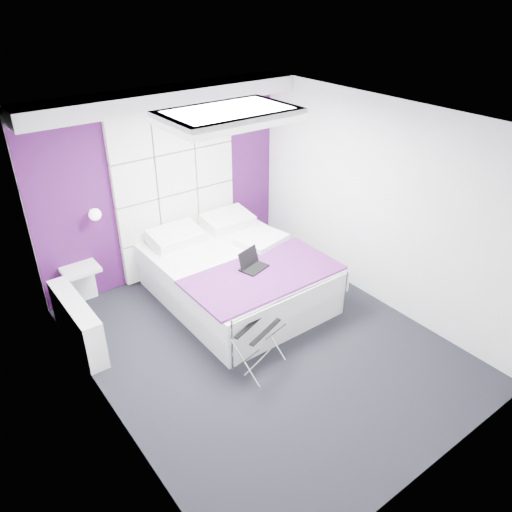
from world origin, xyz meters
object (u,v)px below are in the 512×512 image
(wall_lamp, at_px, (94,213))
(laptop, at_px, (252,263))
(luggage_rack, at_px, (258,347))
(nightstand, at_px, (80,269))
(radiator, at_px, (77,323))
(bed, at_px, (236,275))

(wall_lamp, height_order, laptop, wall_lamp)
(luggage_rack, bearing_deg, nightstand, 96.29)
(radiator, distance_m, bed, 2.04)
(bed, height_order, laptop, laptop)
(radiator, xyz_separation_m, nightstand, (0.34, 0.72, 0.25))
(wall_lamp, bearing_deg, luggage_rack, -71.47)
(bed, bearing_deg, nightstand, 149.15)
(bed, height_order, nightstand, bed)
(radiator, bearing_deg, bed, -8.04)
(radiator, distance_m, nightstand, 0.83)
(radiator, distance_m, luggage_rack, 2.11)
(wall_lamp, height_order, nightstand, wall_lamp)
(nightstand, relative_size, laptop, 1.35)
(radiator, relative_size, laptop, 3.64)
(wall_lamp, relative_size, luggage_rack, 0.28)
(luggage_rack, bearing_deg, radiator, 113.23)
(wall_lamp, distance_m, nightstand, 0.74)
(radiator, relative_size, luggage_rack, 2.24)
(bed, bearing_deg, wall_lamp, 142.87)
(nightstand, xyz_separation_m, luggage_rack, (1.08, -2.28, -0.28))
(radiator, bearing_deg, laptop, -18.27)
(nightstand, distance_m, luggage_rack, 2.54)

